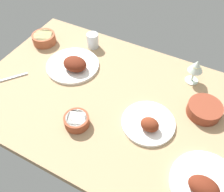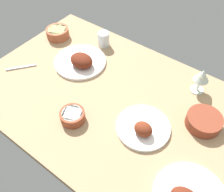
{
  "view_description": "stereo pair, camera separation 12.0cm",
  "coord_description": "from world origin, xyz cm",
  "views": [
    {
      "loc": [
        36.39,
        -69.1,
        97.83
      ],
      "look_at": [
        0.0,
        0.0,
        6.0
      ],
      "focal_mm": 39.17,
      "sensor_mm": 36.0,
      "label": 1
    },
    {
      "loc": [
        46.58,
        -62.69,
        97.83
      ],
      "look_at": [
        0.0,
        0.0,
        6.0
      ],
      "focal_mm": 39.17,
      "sensor_mm": 36.0,
      "label": 2
    }
  ],
  "objects": [
    {
      "name": "bowl_cream",
      "position": [
        -7.1,
        -20.84,
        6.73
      ],
      "size": [
        11.49,
        11.49,
        4.99
      ],
      "color": "brown",
      "rests_on": "dining_table"
    },
    {
      "name": "plate_far_side",
      "position": [
        -29.1,
        9.78,
        6.46
      ],
      "size": [
        29.3,
        29.3,
        8.35
      ],
      "color": "white",
      "rests_on": "dining_table"
    },
    {
      "name": "bowl_potatoes",
      "position": [
        -57.89,
        20.72,
        7.19
      ],
      "size": [
        13.94,
        13.94,
        5.87
      ],
      "color": "#A35133",
      "rests_on": "dining_table"
    },
    {
      "name": "dining_table",
      "position": [
        0.0,
        0.0,
        2.0
      ],
      "size": [
        140.0,
        90.0,
        4.0
      ],
      "primitive_type": "cube",
      "color": "tan",
      "rests_on": "ground"
    },
    {
      "name": "bowl_soup",
      "position": [
        42.45,
        12.31,
        6.95
      ],
      "size": [
        15.96,
        15.96,
        5.41
      ],
      "color": "brown",
      "rests_on": "dining_table"
    },
    {
      "name": "plate_center_main",
      "position": [
        22.08,
        -6.4,
        5.73
      ],
      "size": [
        24.59,
        24.59,
        7.46
      ],
      "color": "white",
      "rests_on": "dining_table"
    },
    {
      "name": "wine_glass",
      "position": [
        31.66,
        30.68,
        13.93
      ],
      "size": [
        7.6,
        7.6,
        14.0
      ],
      "color": "silver",
      "rests_on": "dining_table"
    },
    {
      "name": "water_tumbler",
      "position": [
        -29.5,
        31.29,
        8.43
      ],
      "size": [
        6.92,
        6.92,
        8.87
      ],
      "primitive_type": "cylinder",
      "color": "silver",
      "rests_on": "dining_table"
    },
    {
      "name": "plate_near_viewer",
      "position": [
        51.82,
        -22.67,
        5.88
      ],
      "size": [
        28.16,
        28.16,
        7.28
      ],
      "color": "white",
      "rests_on": "dining_table"
    },
    {
      "name": "fork_loose",
      "position": [
        -54.14,
        -12.36,
        4.4
      ],
      "size": [
        10.95,
        13.49,
        0.8
      ],
      "primitive_type": "cube",
      "rotation": [
        0.0,
        0.0,
        0.9
      ],
      "color": "silver",
      "rests_on": "dining_table"
    }
  ]
}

